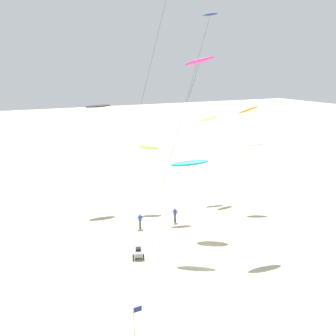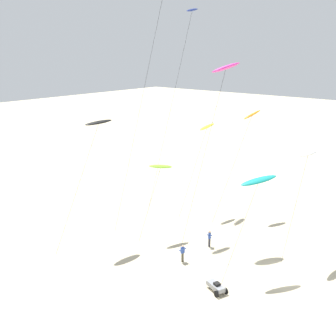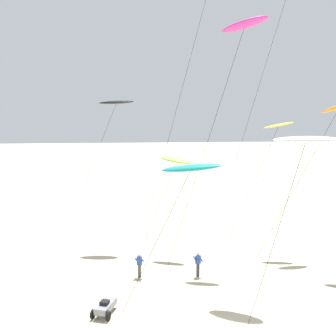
{
  "view_description": "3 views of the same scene",
  "coord_description": "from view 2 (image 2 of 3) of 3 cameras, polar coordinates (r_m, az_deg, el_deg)",
  "views": [
    {
      "loc": [
        -14.71,
        -21.55,
        16.09
      ],
      "look_at": [
        0.1,
        9.72,
        5.82
      ],
      "focal_mm": 35.44,
      "sensor_mm": 36.0,
      "label": 1
    },
    {
      "loc": [
        -30.37,
        -12.05,
        18.6
      ],
      "look_at": [
        -2.92,
        10.84,
        8.24
      ],
      "focal_mm": 43.99,
      "sensor_mm": 36.0,
      "label": 2
    },
    {
      "loc": [
        -4.46,
        -18.47,
        11.26
      ],
      "look_at": [
        -1.67,
        9.85,
        7.32
      ],
      "focal_mm": 43.94,
      "sensor_mm": 36.0,
      "label": 3
    }
  ],
  "objects": [
    {
      "name": "ground_plane",
      "position": [
        37.59,
        16.25,
        -14.2
      ],
      "size": [
        260.0,
        260.0,
        0.0
      ],
      "primitive_type": "plane",
      "color": "beige"
    },
    {
      "name": "kite_orange",
      "position": [
        47.13,
        11.53,
        7.13
      ],
      "size": [
        6.66,
        2.0,
        12.18
      ],
      "color": "orange",
      "rests_on": "ground"
    },
    {
      "name": "kite_black",
      "position": [
        39.05,
        -9.63,
        6.15
      ],
      "size": [
        6.47,
        1.82,
        12.23
      ],
      "color": "black",
      "rests_on": "ground"
    },
    {
      "name": "kite_navy",
      "position": [
        50.49,
        3.28,
        20.62
      ],
      "size": [
        7.46,
        2.03,
        23.25
      ],
      "color": "navy",
      "rests_on": "ground"
    },
    {
      "name": "kite_yellow",
      "position": [
        46.96,
        5.39,
        5.57
      ],
      "size": [
        5.08,
        1.36,
        10.5
      ],
      "color": "yellow",
      "rests_on": "ground"
    },
    {
      "name": "kite_teal",
      "position": [
        34.28,
        12.44,
        -1.75
      ],
      "size": [
        5.36,
        2.29,
        8.75
      ],
      "color": "teal",
      "rests_on": "ground"
    },
    {
      "name": "kite_white",
      "position": [
        37.92,
        18.88,
        1.95
      ],
      "size": [
        4.14,
        1.22,
        10.12
      ],
      "color": "white",
      "rests_on": "ground"
    },
    {
      "name": "kite_magenta",
      "position": [
        39.78,
        8.0,
        13.52
      ],
      "size": [
        6.62,
        2.34,
        17.63
      ],
      "color": "#D8339E",
      "rests_on": "ground"
    },
    {
      "name": "kite_lime",
      "position": [
        40.83,
        -1.03,
        0.16
      ],
      "size": [
        3.99,
        1.68,
        7.76
      ],
      "color": "#8CD833",
      "rests_on": "ground"
    },
    {
      "name": "kite_flyer_nearest",
      "position": [
        40.76,
        5.77,
        -9.67
      ],
      "size": [
        0.68,
        0.67,
        1.67
      ],
      "color": "#33333D",
      "rests_on": "ground"
    },
    {
      "name": "kite_flyer_middle",
      "position": [
        37.95,
        2.04,
        -11.66
      ],
      "size": [
        0.65,
        0.63,
        1.67
      ],
      "color": "#4C4738",
      "rests_on": "ground"
    },
    {
      "name": "beach_buggy",
      "position": [
        34.25,
        6.67,
        -16.0
      ],
      "size": [
        1.45,
        2.12,
        0.82
      ],
      "color": "gray",
      "rests_on": "ground"
    }
  ]
}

